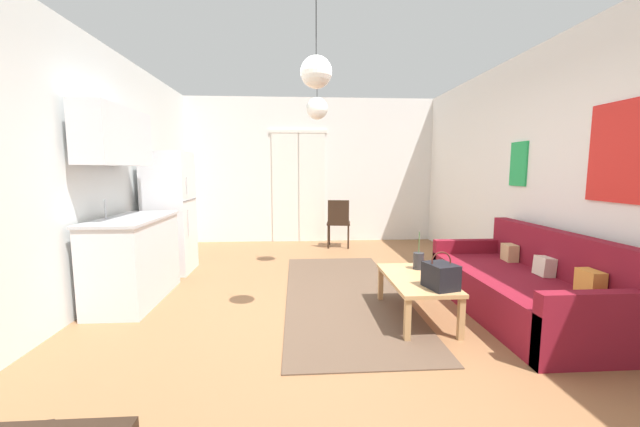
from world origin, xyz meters
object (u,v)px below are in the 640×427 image
(handbag, at_px, (441,276))
(pendant_lamp_near, at_px, (316,72))
(coffee_table, at_px, (416,282))
(pendant_lamp_far, at_px, (317,108))
(refrigerator, at_px, (170,213))
(accent_chair, at_px, (339,221))
(couch, at_px, (525,289))
(bamboo_vase, at_px, (418,261))

(handbag, xyz_separation_m, pendant_lamp_near, (-1.07, 0.15, 1.71))
(coffee_table, bearing_deg, pendant_lamp_far, 117.12)
(refrigerator, distance_m, pendant_lamp_far, 2.47)
(refrigerator, bearing_deg, handbag, -35.69)
(accent_chair, height_order, pendant_lamp_near, pendant_lamp_near)
(handbag, relative_size, refrigerator, 0.20)
(couch, bearing_deg, accent_chair, 114.23)
(coffee_table, height_order, accent_chair, accent_chair)
(coffee_table, bearing_deg, couch, -0.71)
(accent_chair, relative_size, pendant_lamp_far, 1.23)
(couch, height_order, accent_chair, accent_chair)
(bamboo_vase, bearing_deg, accent_chair, 99.36)
(handbag, distance_m, refrigerator, 3.69)
(couch, bearing_deg, refrigerator, 155.39)
(bamboo_vase, height_order, refrigerator, refrigerator)
(accent_chair, height_order, pendant_lamp_far, pendant_lamp_far)
(pendant_lamp_near, bearing_deg, couch, 4.89)
(accent_chair, xyz_separation_m, pendant_lamp_far, (-0.48, -1.57, 1.74))
(handbag, distance_m, pendant_lamp_near, 2.02)
(pendant_lamp_far, bearing_deg, refrigerator, 176.11)
(bamboo_vase, bearing_deg, refrigerator, 153.01)
(handbag, distance_m, accent_chair, 3.61)
(pendant_lamp_far, bearing_deg, bamboo_vase, -55.13)
(handbag, xyz_separation_m, refrigerator, (-2.98, 2.14, 0.32))
(refrigerator, xyz_separation_m, pendant_lamp_far, (2.03, -0.14, 1.40))
(couch, distance_m, refrigerator, 4.41)
(coffee_table, distance_m, refrigerator, 3.44)
(coffee_table, height_order, pendant_lamp_far, pendant_lamp_far)
(bamboo_vase, xyz_separation_m, refrigerator, (-3.00, 1.53, 0.34))
(couch, xyz_separation_m, pendant_lamp_far, (-1.94, 1.68, 1.97))
(coffee_table, distance_m, pendant_lamp_near, 2.12)
(couch, relative_size, bamboo_vase, 5.22)
(coffee_table, bearing_deg, refrigerator, 147.95)
(bamboo_vase, bearing_deg, couch, -16.72)
(handbag, relative_size, pendant_lamp_far, 0.45)
(handbag, bearing_deg, refrigerator, 144.31)
(coffee_table, distance_m, handbag, 0.39)
(bamboo_vase, distance_m, accent_chair, 3.00)
(accent_chair, bearing_deg, coffee_table, 104.69)
(coffee_table, height_order, refrigerator, refrigerator)
(couch, bearing_deg, coffee_table, 179.29)
(couch, relative_size, coffee_table, 1.95)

